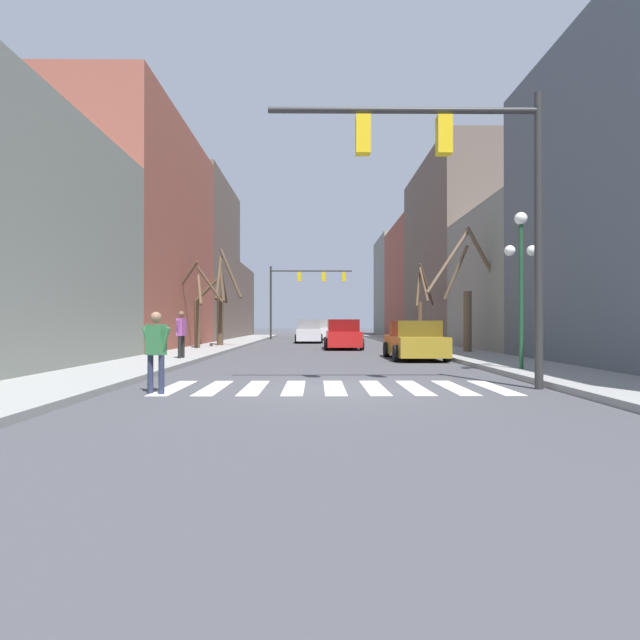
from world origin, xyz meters
TOP-DOWN VIEW (x-y plane):
  - ground_plane at (0.00, 0.00)m, footprint 240.00×240.00m
  - sidewalk_left at (-6.16, 0.00)m, footprint 2.83×90.00m
  - sidewalk_right at (6.16, 0.00)m, footprint 2.83×90.00m
  - building_row_left at (-10.57, 20.61)m, footprint 6.00×52.40m
  - building_row_right at (10.57, 27.23)m, footprint 6.00×63.84m
  - crosswalk_stripes at (-0.00, 0.10)m, footprint 7.65×2.60m
  - traffic_signal_near at (2.83, -0.19)m, footprint 6.05×0.28m
  - traffic_signal_far at (-1.79, 33.87)m, footprint 7.43×0.28m
  - street_lamp_right_corner at (5.46, 3.08)m, footprint 0.95×0.36m
  - car_at_intersection at (0.64, 33.11)m, footprint 2.02×4.29m
  - car_parked_right_far at (-0.93, 26.00)m, footprint 2.00×4.41m
  - car_parked_left_far at (1.11, 16.86)m, footprint 2.09×4.25m
  - car_driving_toward_lane at (3.56, 8.92)m, footprint 2.12×4.30m
  - pedestrian_on_right_sidewalk at (-3.71, -0.84)m, footprint 0.70×0.38m
  - pedestrian_near_right_corner at (-5.44, 7.53)m, footprint 0.29×0.76m
  - street_tree_left_far at (6.21, 20.22)m, footprint 1.53×2.56m
  - street_tree_right_mid at (-6.78, 15.29)m, footprint 3.09×2.14m
  - street_tree_right_far at (-6.03, 18.25)m, footprint 3.06×3.94m
  - street_tree_left_mid at (6.52, 11.68)m, footprint 3.75×1.21m

SIDE VIEW (x-z plane):
  - ground_plane at x=0.00m, z-range 0.00..0.00m
  - crosswalk_stripes at x=0.00m, z-range 0.00..0.01m
  - sidewalk_left at x=-6.16m, z-range 0.00..0.15m
  - sidewalk_right at x=6.16m, z-range 0.00..0.15m
  - car_driving_toward_lane at x=3.56m, z-range -0.05..1.51m
  - car_parked_left_far at x=1.11m, z-range -0.06..1.60m
  - car_parked_right_far at x=-0.93m, z-range -0.06..1.66m
  - car_at_intersection at x=0.64m, z-range -0.06..1.67m
  - pedestrian_on_right_sidewalk at x=-3.71m, z-range 0.15..1.84m
  - pedestrian_near_right_corner at x=-5.44m, z-range 0.31..2.07m
  - street_tree_right_mid at x=-6.78m, z-range -0.06..4.56m
  - street_tree_left_far at x=6.21m, z-range -0.11..5.00m
  - street_tree_left_mid at x=6.52m, z-range -0.29..5.48m
  - street_tree_right_far at x=-6.03m, z-range -0.09..5.67m
  - street_lamp_right_corner at x=5.46m, z-range 1.07..5.55m
  - traffic_signal_near at x=2.83m, z-range 1.43..7.97m
  - traffic_signal_far at x=-1.79m, z-range 1.62..8.20m
  - building_row_left at x=-10.57m, z-range -1.08..11.86m
  - building_row_right at x=10.57m, z-range -0.93..12.60m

